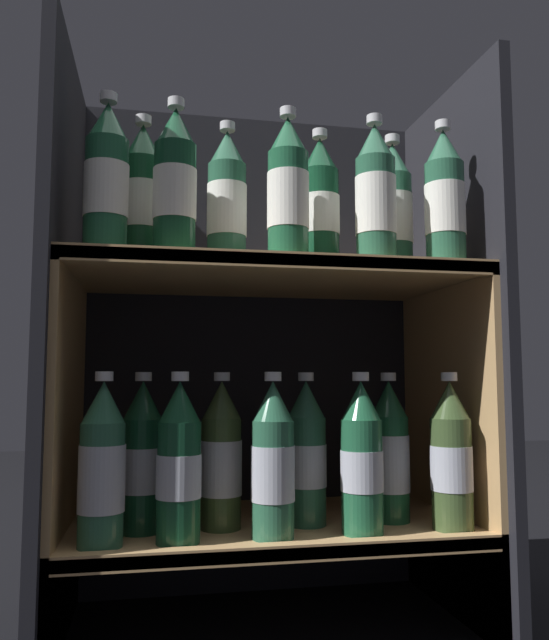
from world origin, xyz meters
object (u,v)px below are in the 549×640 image
bottle_upper_back_3 (394,211)px  bottle_lower_front_2 (273,463)px  bottle_lower_back_3 (390,454)px  bottle_upper_back_0 (142,197)px  bottle_lower_back_2 (306,456)px  bottle_lower_front_3 (362,460)px  bottle_lower_back_1 (221,458)px  bottle_upper_front_4 (445,201)px  bottle_lower_back_0 (142,460)px  bottle_lower_front_1 (179,465)px  bottle_upper_front_3 (376,198)px  bottle_upper_back_2 (320,207)px  bottle_upper_front_0 (106,182)px  bottle_upper_front_1 (175,185)px  bottle_upper_front_2 (288,192)px  bottle_upper_back_1 (227,202)px  bottle_lower_front_0 (102,468)px  bottle_lower_front_4 (451,458)px

bottle_upper_back_3 → bottle_lower_front_2: size_ratio=1.00×
bottle_lower_back_3 → bottle_upper_back_0: bearing=180.0°
bottle_upper_back_0 → bottle_lower_back_2: size_ratio=1.00×
bottle_lower_front_3 → bottle_lower_back_1: size_ratio=1.00×
bottle_upper_back_0 → bottle_upper_back_3: bearing=0.0°
bottle_upper_front_4 → bottle_upper_back_0: size_ratio=1.00×
bottle_lower_back_0 → bottle_lower_back_3: (0.42, 0.00, -0.00)m
bottle_lower_back_0 → bottle_lower_back_3: bearing=0.0°
bottle_lower_front_1 → bottle_lower_back_2: 0.23m
bottle_upper_back_3 → bottle_lower_front_1: size_ratio=1.00×
bottle_upper_front_3 → bottle_lower_back_2: bearing=143.3°
bottle_upper_front_3 → bottle_upper_back_2: 0.11m
bottle_lower_back_1 → bottle_lower_front_3: bearing=-19.5°
bottle_upper_front_0 → bottle_lower_front_3: bearing=0.0°
bottle_upper_front_1 → bottle_lower_back_3: size_ratio=1.00×
bottle_lower_front_3 → bottle_upper_back_3: bearing=39.6°
bottle_upper_front_2 → bottle_upper_back_2: 0.11m
bottle_lower_back_2 → bottle_upper_front_0: bearing=-167.1°
bottle_upper_front_2 → bottle_upper_back_1: size_ratio=1.00×
bottle_lower_front_0 → bottle_upper_front_4: bearing=0.0°
bottle_upper_front_1 → bottle_lower_front_4: (0.45, 0.00, -0.43)m
bottle_upper_back_1 → bottle_upper_back_2: (0.16, -0.00, 0.00)m
bottle_lower_back_1 → bottle_upper_back_3: bearing=0.0°
bottle_upper_front_2 → bottle_lower_back_2: 0.44m
bottle_upper_front_3 → bottle_upper_back_3: (0.06, 0.08, 0.00)m
bottle_upper_front_3 → bottle_upper_front_4: 0.12m
bottle_upper_front_3 → bottle_lower_back_3: 0.44m
bottle_upper_back_0 → bottle_lower_back_1: bearing=0.0°
bottle_upper_front_2 → bottle_lower_back_1: 0.44m
bottle_upper_front_0 → bottle_lower_front_1: bearing=0.0°
bottle_upper_front_0 → bottle_upper_back_0: 0.09m
bottle_lower_front_1 → bottle_lower_front_2: size_ratio=1.00×
bottle_upper_back_0 → bottle_lower_front_3: 0.56m
bottle_lower_front_0 → bottle_lower_back_2: bearing=13.1°
bottle_upper_front_0 → bottle_upper_front_1: size_ratio=1.00×
bottle_upper_back_0 → bottle_upper_back_1: (0.14, 0.00, -0.00)m
bottle_lower_front_4 → bottle_upper_front_1: bearing=180.0°
bottle_lower_back_1 → bottle_lower_back_3: same height
bottle_upper_front_3 → bottle_lower_back_0: size_ratio=1.00×
bottle_upper_front_3 → bottle_upper_back_0: same height
bottle_lower_front_1 → bottle_lower_front_3: size_ratio=1.00×
bottle_lower_front_2 → bottle_lower_back_0: size_ratio=1.00×
bottle_upper_front_0 → bottle_lower_front_3: 0.58m
bottle_upper_back_3 → bottle_lower_front_0: size_ratio=1.00×
bottle_upper_front_4 → bottle_upper_back_1: (-0.36, 0.08, -0.00)m
bottle_upper_front_3 → bottle_lower_front_4: size_ratio=1.00×
bottle_upper_front_0 → bottle_lower_front_2: 0.50m
bottle_upper_back_3 → bottle_lower_front_3: (-0.09, -0.08, -0.43)m
bottle_upper_back_1 → bottle_lower_front_2: bearing=-49.2°
bottle_upper_front_4 → bottle_lower_front_4: (-0.00, -0.00, -0.43)m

